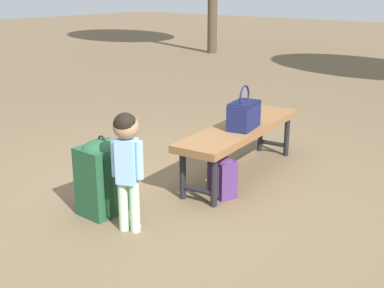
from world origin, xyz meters
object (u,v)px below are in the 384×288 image
(handbag, at_px, (244,114))
(backpack_small, at_px, (222,175))
(child_standing, at_px, (127,154))
(backpack_large, at_px, (104,174))
(park_bench, at_px, (241,132))

(handbag, bearing_deg, backpack_small, 12.16)
(child_standing, relative_size, backpack_large, 1.41)
(child_standing, bearing_deg, backpack_small, 171.07)
(handbag, distance_m, child_standing, 1.28)
(backpack_large, distance_m, backpack_small, 0.93)
(handbag, xyz_separation_m, child_standing, (1.28, -0.05, -0.03))
(handbag, height_order, backpack_small, handbag)
(backpack_large, bearing_deg, park_bench, 164.83)
(park_bench, bearing_deg, backpack_large, -15.17)
(child_standing, bearing_deg, handbag, 177.80)
(backpack_large, bearing_deg, child_standing, 74.79)
(child_standing, distance_m, backpack_large, 0.45)
(handbag, xyz_separation_m, backpack_large, (1.19, -0.41, -0.28))
(park_bench, xyz_separation_m, backpack_large, (1.26, -0.34, -0.10))
(backpack_small, bearing_deg, handbag, -167.84)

